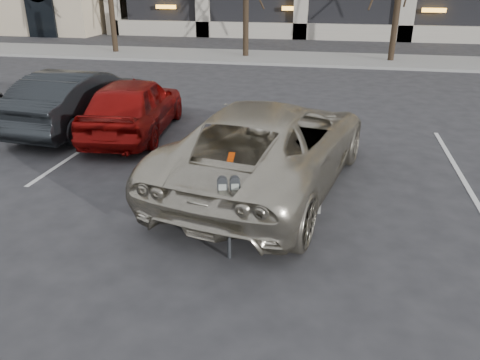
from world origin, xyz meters
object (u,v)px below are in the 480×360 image
(parking_meter, at_px, (229,198))
(suv_silver, at_px, (269,144))
(car_dark, at_px, (80,99))
(car_red, at_px, (134,106))

(parking_meter, height_order, suv_silver, suv_silver)
(car_dark, bearing_deg, car_red, 175.83)
(parking_meter, height_order, car_dark, car_dark)
(car_red, bearing_deg, suv_silver, 140.86)
(suv_silver, relative_size, car_red, 1.46)
(suv_silver, distance_m, car_dark, 6.11)
(suv_silver, xyz_separation_m, car_dark, (-5.46, 2.76, -0.05))
(parking_meter, height_order, car_red, car_red)
(parking_meter, relative_size, suv_silver, 0.20)
(suv_silver, relative_size, car_dark, 1.36)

